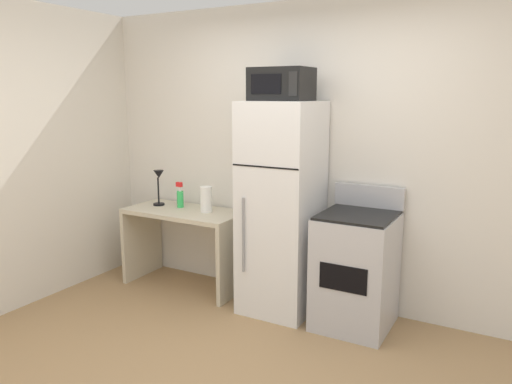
% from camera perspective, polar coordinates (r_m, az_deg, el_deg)
% --- Properties ---
extents(wall_back_white, '(5.00, 0.10, 2.60)m').
position_cam_1_polar(wall_back_white, '(4.31, 7.19, 4.17)').
color(wall_back_white, silver).
rests_on(wall_back_white, ground).
extents(desk, '(1.14, 0.55, 0.75)m').
position_cam_1_polar(desk, '(4.76, -8.21, -4.75)').
color(desk, beige).
rests_on(desk, ground).
extents(desk_lamp, '(0.14, 0.12, 0.35)m').
position_cam_1_polar(desk_lamp, '(4.88, -11.22, 1.19)').
color(desk_lamp, black).
rests_on(desk_lamp, desk).
extents(paper_towel_roll, '(0.11, 0.11, 0.24)m').
position_cam_1_polar(paper_towel_roll, '(4.57, -5.80, -0.85)').
color(paper_towel_roll, white).
rests_on(paper_towel_roll, desk).
extents(spray_bottle, '(0.06, 0.06, 0.25)m').
position_cam_1_polar(spray_bottle, '(4.80, -8.80, -0.62)').
color(spray_bottle, green).
rests_on(spray_bottle, desk).
extents(refrigerator, '(0.58, 0.63, 1.77)m').
position_cam_1_polar(refrigerator, '(4.12, 2.97, -1.93)').
color(refrigerator, white).
rests_on(refrigerator, ground).
extents(microwave, '(0.46, 0.35, 0.26)m').
position_cam_1_polar(microwave, '(3.99, 2.99, 12.38)').
color(microwave, black).
rests_on(microwave, refrigerator).
extents(oven_range, '(0.57, 0.61, 1.10)m').
position_cam_1_polar(oven_range, '(4.01, 11.50, -8.81)').
color(oven_range, '#B7B7BC').
rests_on(oven_range, ground).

